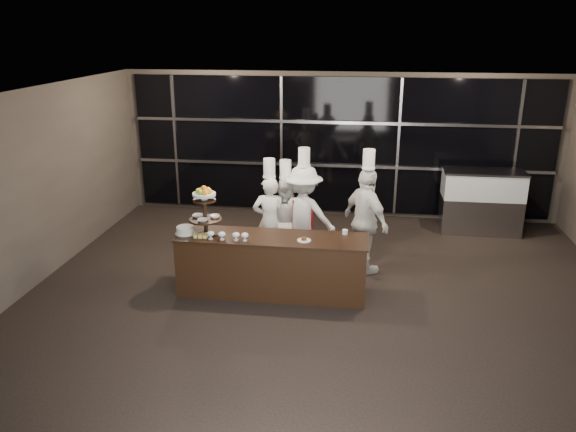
# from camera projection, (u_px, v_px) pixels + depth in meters

# --- Properties ---
(room) EXTENTS (10.00, 10.00, 10.00)m
(room) POSITION_uv_depth(u_px,v_px,m) (319.00, 228.00, 6.96)
(room) COLOR black
(room) RESTS_ON ground
(window_wall) EXTENTS (8.60, 0.10, 2.80)m
(window_wall) POSITION_uv_depth(u_px,v_px,m) (339.00, 146.00, 11.59)
(window_wall) COLOR black
(window_wall) RESTS_ON ground
(buffet_counter) EXTENTS (2.84, 0.74, 0.92)m
(buffet_counter) POSITION_uv_depth(u_px,v_px,m) (272.00, 265.00, 8.43)
(buffet_counter) COLOR black
(buffet_counter) RESTS_ON ground
(display_stand) EXTENTS (0.48, 0.48, 0.74)m
(display_stand) POSITION_uv_depth(u_px,v_px,m) (205.00, 207.00, 8.27)
(display_stand) COLOR black
(display_stand) RESTS_ON buffet_counter
(compotes) EXTENTS (0.62, 0.11, 0.12)m
(compotes) POSITION_uv_depth(u_px,v_px,m) (228.00, 235.00, 8.13)
(compotes) COLOR silver
(compotes) RESTS_ON buffet_counter
(layer_cake) EXTENTS (0.30, 0.30, 0.11)m
(layer_cake) POSITION_uv_depth(u_px,v_px,m) (185.00, 230.00, 8.38)
(layer_cake) COLOR white
(layer_cake) RESTS_ON buffet_counter
(pastry_squares) EXTENTS (0.20, 0.12, 0.05)m
(pastry_squares) POSITION_uv_depth(u_px,v_px,m) (201.00, 235.00, 8.25)
(pastry_squares) COLOR #E4CF6F
(pastry_squares) RESTS_ON buffet_counter
(small_plate) EXTENTS (0.20, 0.20, 0.05)m
(small_plate) POSITION_uv_depth(u_px,v_px,m) (304.00, 240.00, 8.12)
(small_plate) COLOR white
(small_plate) RESTS_ON buffet_counter
(chef_cup) EXTENTS (0.08, 0.08, 0.07)m
(chef_cup) POSITION_uv_depth(u_px,v_px,m) (345.00, 232.00, 8.37)
(chef_cup) COLOR white
(chef_cup) RESTS_ON buffet_counter
(display_case) EXTENTS (1.53, 0.67, 1.24)m
(display_case) POSITION_uv_depth(u_px,v_px,m) (482.00, 198.00, 10.89)
(display_case) COLOR #A5A5AA
(display_case) RESTS_ON ground
(chef_a) EXTENTS (0.60, 0.43, 1.85)m
(chef_a) POSITION_uv_depth(u_px,v_px,m) (270.00, 220.00, 9.31)
(chef_a) COLOR white
(chef_a) RESTS_ON ground
(chef_b) EXTENTS (0.90, 0.83, 1.79)m
(chef_b) POSITION_uv_depth(u_px,v_px,m) (286.00, 220.00, 9.48)
(chef_b) COLOR silver
(chef_b) RESTS_ON ground
(chef_c) EXTENTS (1.20, 0.81, 2.02)m
(chef_c) POSITION_uv_depth(u_px,v_px,m) (304.00, 216.00, 9.34)
(chef_c) COLOR silver
(chef_c) RESTS_ON ground
(chef_d) EXTENTS (0.98, 1.07, 2.06)m
(chef_d) POSITION_uv_depth(u_px,v_px,m) (366.00, 221.00, 9.03)
(chef_d) COLOR white
(chef_d) RESTS_ON ground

